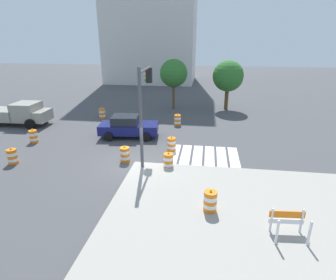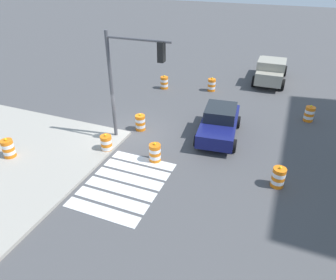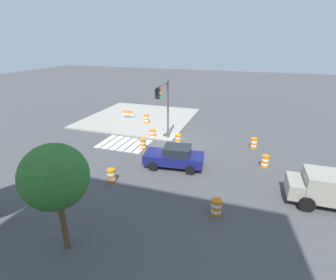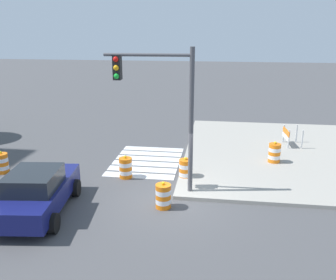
# 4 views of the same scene
# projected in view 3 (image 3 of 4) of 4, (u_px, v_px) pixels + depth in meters

# --- Properties ---
(ground_plane) EXTENTS (120.00, 120.00, 0.00)m
(ground_plane) POSITION_uv_depth(u_px,v_px,m) (172.00, 142.00, 23.46)
(ground_plane) COLOR #474749
(sidewalk_corner) EXTENTS (12.00, 12.00, 0.15)m
(sidewalk_corner) POSITION_uv_depth(u_px,v_px,m) (140.00, 118.00, 30.50)
(sidewalk_corner) COLOR #9E998E
(sidewalk_corner) RESTS_ON ground
(crosswalk_stripes) EXTENTS (4.35, 3.20, 0.02)m
(crosswalk_stripes) POSITION_uv_depth(u_px,v_px,m) (124.00, 144.00, 23.06)
(crosswalk_stripes) COLOR silver
(crosswalk_stripes) RESTS_ON ground
(sports_car) EXTENTS (4.48, 2.51, 1.63)m
(sports_car) POSITION_uv_depth(u_px,v_px,m) (175.00, 157.00, 18.65)
(sports_car) COLOR navy
(sports_car) RESTS_ON ground
(pickup_truck) EXTENTS (5.19, 2.43, 1.92)m
(pickup_truck) POSITION_uv_depth(u_px,v_px,m) (333.00, 190.00, 14.21)
(pickup_truck) COLOR gray
(pickup_truck) RESTS_ON ground
(traffic_barrel_near_corner) EXTENTS (0.56, 0.56, 1.02)m
(traffic_barrel_near_corner) POSITION_uv_depth(u_px,v_px,m) (178.00, 139.00, 22.86)
(traffic_barrel_near_corner) COLOR orange
(traffic_barrel_near_corner) RESTS_ON ground
(traffic_barrel_crosswalk_end) EXTENTS (0.56, 0.56, 1.02)m
(traffic_barrel_crosswalk_end) POSITION_uv_depth(u_px,v_px,m) (143.00, 144.00, 21.82)
(traffic_barrel_crosswalk_end) COLOR orange
(traffic_barrel_crosswalk_end) RESTS_ON ground
(traffic_barrel_median_near) EXTENTS (0.56, 0.56, 1.02)m
(traffic_barrel_median_near) POSITION_uv_depth(u_px,v_px,m) (265.00, 161.00, 18.75)
(traffic_barrel_median_near) COLOR orange
(traffic_barrel_median_near) RESTS_ON ground
(traffic_barrel_median_far) EXTENTS (0.56, 0.56, 1.02)m
(traffic_barrel_median_far) POSITION_uv_depth(u_px,v_px,m) (216.00, 207.00, 13.62)
(traffic_barrel_median_far) COLOR orange
(traffic_barrel_median_far) RESTS_ON ground
(traffic_barrel_far_curb) EXTENTS (0.56, 0.56, 1.02)m
(traffic_barrel_far_curb) POSITION_uv_depth(u_px,v_px,m) (152.00, 134.00, 24.15)
(traffic_barrel_far_curb) COLOR orange
(traffic_barrel_far_curb) RESTS_ON ground
(traffic_barrel_lane_center) EXTENTS (0.56, 0.56, 1.02)m
(traffic_barrel_lane_center) POSITION_uv_depth(u_px,v_px,m) (254.00, 143.00, 22.00)
(traffic_barrel_lane_center) COLOR orange
(traffic_barrel_lane_center) RESTS_ON ground
(traffic_barrel_opposite_curb) EXTENTS (0.56, 0.56, 1.02)m
(traffic_barrel_opposite_curb) POSITION_uv_depth(u_px,v_px,m) (111.00, 175.00, 16.78)
(traffic_barrel_opposite_curb) COLOR orange
(traffic_barrel_opposite_curb) RESTS_ON ground
(traffic_barrel_on_sidewalk) EXTENTS (0.56, 0.56, 1.02)m
(traffic_barrel_on_sidewalk) POSITION_uv_depth(u_px,v_px,m) (146.00, 119.00, 28.32)
(traffic_barrel_on_sidewalk) COLOR orange
(traffic_barrel_on_sidewalk) RESTS_ON sidewalk_corner
(construction_barricade) EXTENTS (1.30, 0.87, 1.00)m
(construction_barricade) POSITION_uv_depth(u_px,v_px,m) (128.00, 113.00, 30.10)
(construction_barricade) COLOR silver
(construction_barricade) RESTS_ON sidewalk_corner
(traffic_light_pole) EXTENTS (0.47, 3.29, 5.50)m
(traffic_light_pole) POSITION_uv_depth(u_px,v_px,m) (164.00, 101.00, 21.71)
(traffic_light_pole) COLOR #4C4C51
(traffic_light_pole) RESTS_ON sidewalk_corner
(street_tree_streetside_near) EXTENTS (2.77, 2.77, 5.03)m
(street_tree_streetside_near) POSITION_uv_depth(u_px,v_px,m) (55.00, 177.00, 10.28)
(street_tree_streetside_near) COLOR brown
(street_tree_streetside_near) RESTS_ON ground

